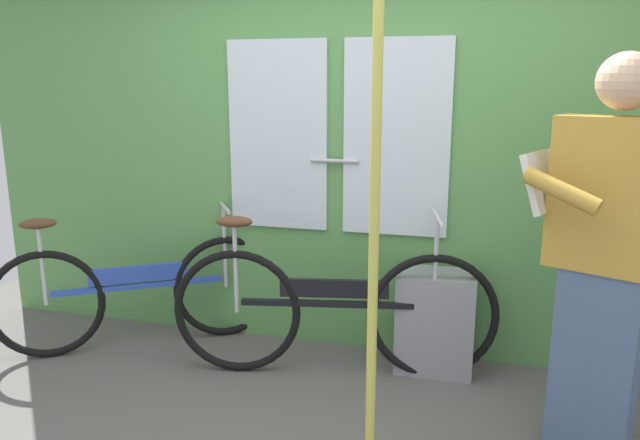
% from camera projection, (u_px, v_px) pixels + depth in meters
% --- Properties ---
extents(train_door_wall, '(5.05, 0.28, 2.25)m').
position_uv_depth(train_door_wall, '(370.00, 156.00, 3.46)').
color(train_door_wall, '#56934C').
rests_on(train_door_wall, ground_plane).
extents(bicycle_near_door, '(1.75, 0.51, 0.92)m').
position_uv_depth(bicycle_near_door, '(332.00, 310.00, 3.27)').
color(bicycle_near_door, black).
rests_on(bicycle_near_door, ground_plane).
extents(bicycle_leaning_behind, '(1.45, 0.96, 0.86)m').
position_uv_depth(bicycle_leaning_behind, '(138.00, 291.00, 3.63)').
color(bicycle_leaning_behind, black).
rests_on(bicycle_leaning_behind, ground_plane).
extents(passenger_reading_newspaper, '(0.63, 0.57, 1.71)m').
position_uv_depth(passenger_reading_newspaper, '(605.00, 254.00, 2.46)').
color(passenger_reading_newspaper, slate).
rests_on(passenger_reading_newspaper, ground_plane).
extents(trash_bin_by_wall, '(0.42, 0.28, 0.57)m').
position_uv_depth(trash_bin_by_wall, '(436.00, 322.00, 3.35)').
color(trash_bin_by_wall, gray).
rests_on(trash_bin_by_wall, ground_plane).
extents(handrail_pole, '(0.04, 0.04, 2.21)m').
position_uv_depth(handrail_pole, '(374.00, 227.00, 2.07)').
color(handrail_pole, '#C6C14C').
rests_on(handrail_pole, ground_plane).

